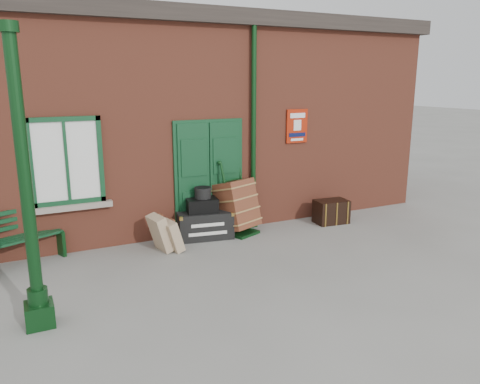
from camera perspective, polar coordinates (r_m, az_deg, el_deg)
ground at (r=8.33m, az=2.13°, el=-7.54°), size 80.00×80.00×0.00m
station_building at (r=11.01m, az=-6.46°, el=9.10°), size 10.30×4.30×4.36m
canopy_column at (r=6.06m, az=-24.31°, el=-2.86°), size 0.34×0.34×3.61m
bench at (r=8.55m, az=-26.00°, el=-5.04°), size 1.58×1.01×0.94m
houdini_trunk at (r=9.11m, az=-4.34°, el=-3.95°), size 1.13×0.75×0.53m
strongbox at (r=8.98m, az=-4.68°, el=-1.59°), size 0.64×0.51×0.26m
hatbox at (r=8.94m, az=-4.55°, el=-0.09°), size 0.36×0.36×0.21m
suitcase_back at (r=8.47m, az=-9.68°, el=-4.94°), size 0.43×0.52×0.68m
suitcase_front at (r=8.45m, az=-8.29°, el=-5.29°), size 0.39×0.47×0.58m
porter_trolley at (r=9.28m, az=-0.36°, el=-1.71°), size 0.92×0.96×1.43m
dark_trunk at (r=10.20m, az=11.05°, el=-2.35°), size 0.73×0.51×0.50m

